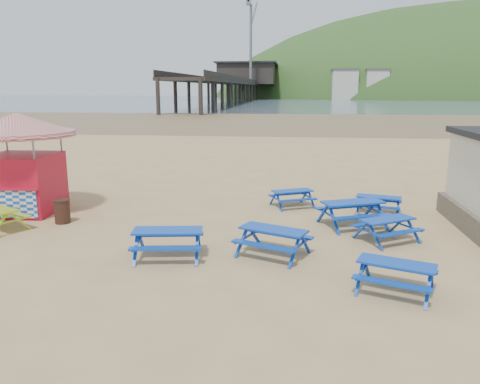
# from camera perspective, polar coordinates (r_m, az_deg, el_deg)

# --- Properties ---
(ground) EXTENTS (400.00, 400.00, 0.00)m
(ground) POSITION_cam_1_polar(r_m,az_deg,el_deg) (14.76, 0.73, -5.09)
(ground) COLOR tan
(ground) RESTS_ON ground
(wet_sand) EXTENTS (400.00, 400.00, 0.00)m
(wet_sand) POSITION_cam_1_polar(r_m,az_deg,el_deg) (69.15, 5.41, 8.79)
(wet_sand) COLOR olive
(wet_sand) RESTS_ON ground
(sea) EXTENTS (400.00, 400.00, 0.00)m
(sea) POSITION_cam_1_polar(r_m,az_deg,el_deg) (184.05, 6.21, 11.09)
(sea) COLOR #4C5F6D
(sea) RESTS_ON ground
(picnic_table_blue_a) EXTENTS (1.92, 1.77, 0.65)m
(picnic_table_blue_a) POSITION_cam_1_polar(r_m,az_deg,el_deg) (18.08, 6.39, -0.79)
(picnic_table_blue_a) COLOR #0539B5
(picnic_table_blue_a) RESTS_ON ground
(picnic_table_blue_b) EXTENTS (1.82, 1.61, 0.65)m
(picnic_table_blue_b) POSITION_cam_1_polar(r_m,az_deg,el_deg) (17.66, 16.51, -1.55)
(picnic_table_blue_b) COLOR #0539B5
(picnic_table_blue_b) RESTS_ON ground
(picnic_table_blue_c) EXTENTS (2.47, 2.25, 0.84)m
(picnic_table_blue_c) POSITION_cam_1_polar(r_m,az_deg,el_deg) (15.86, 13.54, -2.60)
(picnic_table_blue_c) COLOR #0539B5
(picnic_table_blue_c) RESTS_ON ground
(picnic_table_blue_d) EXTENTS (2.24, 2.05, 0.76)m
(picnic_table_blue_d) POSITION_cam_1_polar(r_m,az_deg,el_deg) (12.82, 4.07, -6.09)
(picnic_table_blue_d) COLOR #0539B5
(picnic_table_blue_d) RESTS_ON ground
(picnic_table_blue_e) EXTENTS (2.03, 1.84, 0.70)m
(picnic_table_blue_e) POSITION_cam_1_polar(r_m,az_deg,el_deg) (11.16, 18.44, -9.82)
(picnic_table_blue_e) COLOR #0539B5
(picnic_table_blue_e) RESTS_ON ground
(picnic_table_blue_f) EXTENTS (2.11, 2.00, 0.69)m
(picnic_table_blue_f) POSITION_cam_1_polar(r_m,az_deg,el_deg) (14.64, 17.47, -4.41)
(picnic_table_blue_f) COLOR #0539B5
(picnic_table_blue_f) RESTS_ON ground
(ice_cream_kiosk) EXTENTS (4.27, 4.27, 3.63)m
(ice_cream_kiosk) POSITION_cam_1_polar(r_m,az_deg,el_deg) (18.63, -25.28, 4.61)
(ice_cream_kiosk) COLOR #B40F28
(ice_cream_kiosk) RESTS_ON ground
(litter_bin) EXTENTS (0.55, 0.55, 0.81)m
(litter_bin) POSITION_cam_1_polar(r_m,az_deg,el_deg) (16.90, -20.87, -2.19)
(litter_bin) COLOR #381E16
(litter_bin) RESTS_ON ground
(pier) EXTENTS (24.00, 220.00, 39.29)m
(pier) POSITION_cam_1_polar(r_m,az_deg,el_deg) (193.20, 0.79, 12.84)
(pier) COLOR black
(pier) RESTS_ON ground
(headland_town) EXTENTS (264.00, 144.00, 108.00)m
(headland_town) POSITION_cam_1_polar(r_m,az_deg,el_deg) (259.67, 26.76, 8.05)
(headland_town) COLOR #2D4C1E
(headland_town) RESTS_ON ground
(picnic_table_blue_g) EXTENTS (2.04, 1.73, 0.77)m
(picnic_table_blue_g) POSITION_cam_1_polar(r_m,az_deg,el_deg) (12.80, -8.77, -6.21)
(picnic_table_blue_g) COLOR #0539B5
(picnic_table_blue_g) RESTS_ON ground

